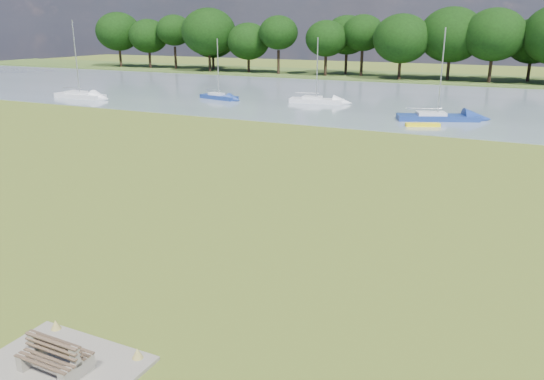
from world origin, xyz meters
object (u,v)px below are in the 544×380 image
at_px(sailboat_1, 437,115).
at_px(sailboat_5, 79,94).
at_px(bench_pair, 55,356).
at_px(kayak, 423,125).
at_px(sailboat_0, 219,95).
at_px(sailboat_2, 316,99).

relative_size(sailboat_1, sailboat_5, 0.91).
height_order(bench_pair, kayak, bench_pair).
bearing_deg(sailboat_0, bench_pair, -49.44).
bearing_deg(sailboat_5, sailboat_2, 18.79).
bearing_deg(sailboat_1, kayak, -120.19).
distance_m(bench_pair, kayak, 39.82).
height_order(sailboat_0, sailboat_5, sailboat_5).
distance_m(bench_pair, sailboat_1, 43.69).
height_order(bench_pair, sailboat_5, sailboat_5).
bearing_deg(sailboat_2, sailboat_1, -29.78).
height_order(sailboat_0, sailboat_1, sailboat_1).
bearing_deg(sailboat_1, sailboat_0, 149.42).
bearing_deg(sailboat_0, sailboat_5, -143.95).
bearing_deg(sailboat_5, sailboat_0, 23.91).
bearing_deg(bench_pair, sailboat_0, 117.23).
bearing_deg(sailboat_5, bench_pair, -43.98).
xyz_separation_m(kayak, sailboat_2, (-13.98, 9.89, 0.31)).
xyz_separation_m(kayak, sailboat_0, (-25.89, 7.91, 0.29)).
xyz_separation_m(kayak, sailboat_5, (-42.01, 1.40, 0.35)).
height_order(kayak, sailboat_2, sailboat_2).
bearing_deg(kayak, sailboat_0, 139.29).
xyz_separation_m(bench_pair, kayak, (2.15, 39.76, -0.29)).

